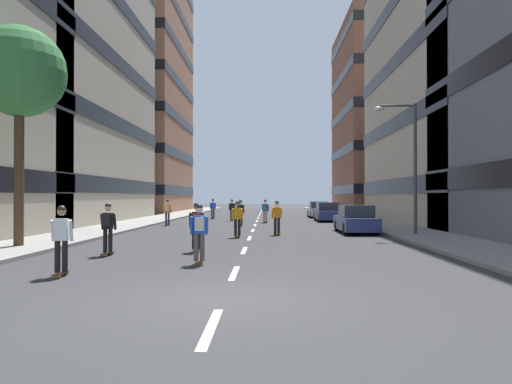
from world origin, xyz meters
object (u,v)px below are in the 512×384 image
Objects in this scene: parked_car_far at (327,213)px; skater_10 at (237,217)px; skater_4 at (167,211)px; skater_7 at (196,224)px; parked_car_mid at (356,220)px; parked_car_near at (318,210)px; skater_5 at (108,225)px; street_tree_near at (19,73)px; skater_0 at (277,216)px; skater_2 at (232,208)px; skater_3 at (199,230)px; skater_6 at (213,208)px; streetlamp_right at (408,154)px; skater_1 at (265,209)px; skater_8 at (61,237)px; skater_9 at (240,211)px.

parked_car_far is 2.47× the size of skater_10.
skater_7 is (4.30, -14.80, 0.00)m from skater_4.
skater_10 reaches higher than parked_car_mid.
skater_5 reaches higher than parked_car_near.
street_tree_near is 4.69× the size of skater_4.
parked_car_near is 2.47× the size of skater_0.
parked_car_far is at bearing -3.61° from skater_2.
skater_0 and skater_7 have the same top height.
skater_7 is (-0.55, 3.02, 0.00)m from skater_3.
skater_4 is 9.77m from skater_6.
skater_5 and skater_10 have the same top height.
parked_car_far is 14.61m from streetlamp_right.
skater_3 is 3.91m from skater_5.
skater_2 is at bearing -142.08° from parked_car_near.
skater_7 is (2.31, -24.37, 0.03)m from skater_6.
skater_10 is (-6.30, -21.27, 0.29)m from parked_car_near.
skater_1 and skater_8 have the same top height.
streetlamp_right reaches higher than parked_car_near.
skater_4 is at bearing 152.38° from parked_car_mid.
streetlamp_right is at bearing 31.56° from skater_5.
skater_3 is 1.00× the size of skater_4.
parked_car_mid is at bearing -57.96° from skater_2.
parked_car_mid and parked_car_far have the same top height.
skater_0 is 1.00× the size of skater_4.
street_tree_near is 4.69× the size of skater_7.
skater_1 is 7.57m from skater_4.
skater_0 is at bearing -86.55° from skater_1.
skater_6 is 24.48m from skater_7.
skater_9 is (0.73, 14.71, -0.03)m from skater_7.
skater_4 is 1.00× the size of skater_8.
skater_7 is at bearing -5.40° from street_tree_near.
skater_3 is at bearing -103.74° from skater_0.
skater_5 is 25.48m from skater_6.
skater_1 is at bearing 93.45° from skater_0.
parked_car_mid is 2.47× the size of skater_5.
skater_10 is at bearing -58.96° from skater_4.
skater_6 and skater_8 have the same top height.
parked_car_far is at bearing 64.67° from skater_5.
skater_6 is (-9.71, -2.72, 0.29)m from parked_car_near.
parked_car_mid is 2.47× the size of skater_2.
street_tree_near is at bearing -107.75° from skater_2.
parked_car_near is 22.19m from skater_10.
skater_1 is 1.00× the size of skater_4.
skater_8 is at bearing -86.63° from skater_5.
skater_6 reaches higher than parked_car_near.
skater_0 and skater_3 have the same top height.
skater_10 is (-8.49, -0.72, -3.15)m from streetlamp_right.
skater_5 is at bearing -158.90° from skater_7.
parked_car_near is at bearing 74.72° from skater_7.
skater_3 is 1.00× the size of skater_8.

